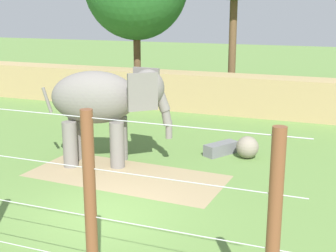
# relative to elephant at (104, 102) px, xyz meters

# --- Properties ---
(ground_plane) EXTENTS (120.00, 120.00, 0.00)m
(ground_plane) POSITION_rel_elephant_xyz_m (2.14, -3.82, -2.22)
(ground_plane) COLOR #5B7F3D
(dirt_patch) EXTENTS (6.60, 3.14, 0.01)m
(dirt_patch) POSITION_rel_elephant_xyz_m (1.26, -0.97, -2.22)
(dirt_patch) COLOR #937F5B
(dirt_patch) RESTS_ON ground
(embankment_wall) EXTENTS (36.00, 1.80, 1.98)m
(embankment_wall) POSITION_rel_elephant_xyz_m (2.14, 9.70, -1.23)
(embankment_wall) COLOR tan
(embankment_wall) RESTS_ON ground
(elephant) EXTENTS (4.34, 2.64, 3.36)m
(elephant) POSITION_rel_elephant_xyz_m (0.00, 0.00, 0.00)
(elephant) COLOR slate
(elephant) RESTS_ON ground
(enrichment_ball) EXTENTS (0.82, 0.82, 0.82)m
(enrichment_ball) POSITION_rel_elephant_xyz_m (4.56, 2.38, -1.81)
(enrichment_ball) COLOR gray
(enrichment_ball) RESTS_ON ground
(cable_fence) EXTENTS (10.64, 0.23, 3.65)m
(cable_fence) POSITION_rel_elephant_xyz_m (2.13, -7.06, -0.39)
(cable_fence) COLOR brown
(cable_fence) RESTS_ON ground
(feed_trough) EXTENTS (1.13, 1.46, 0.44)m
(feed_trough) POSITION_rel_elephant_xyz_m (3.54, 2.47, -2.00)
(feed_trough) COLOR slate
(feed_trough) RESTS_ON ground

